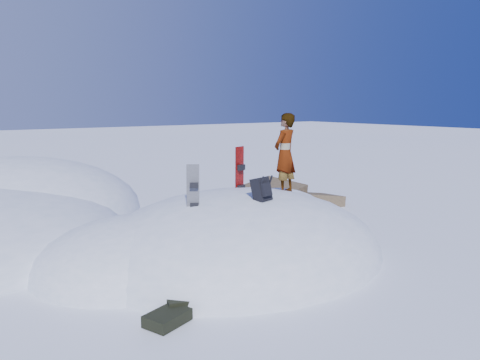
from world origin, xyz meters
TOP-DOWN VIEW (x-y plane):
  - ground at (0.00, 0.00)m, footprint 120.00×120.00m
  - snow_mound at (-0.17, 0.24)m, footprint 8.00×6.00m
  - rock_outcrop at (3.72, 3.01)m, footprint 4.68×4.41m
  - snowboard_red at (0.62, 0.82)m, footprint 0.31×0.23m
  - snowboard_dark at (-1.29, -0.21)m, footprint 0.33×0.31m
  - backpack at (0.07, -0.77)m, footprint 0.44×0.50m
  - gear_pile at (-2.82, -2.09)m, footprint 0.93×0.73m
  - person at (1.60, 0.27)m, footprint 0.84×0.68m

SIDE VIEW (x-z plane):
  - ground at x=0.00m, z-range 0.00..0.00m
  - snow_mound at x=-0.17m, z-range -1.50..1.50m
  - rock_outcrop at x=3.72m, z-range -0.82..0.85m
  - gear_pile at x=-2.82m, z-range 0.00..0.24m
  - snowboard_dark at x=-1.29m, z-range 0.85..2.25m
  - snowboard_red at x=0.62m, z-range 0.76..2.45m
  - backpack at x=0.07m, z-range 1.36..1.96m
  - person at x=1.60m, z-range 1.25..3.24m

